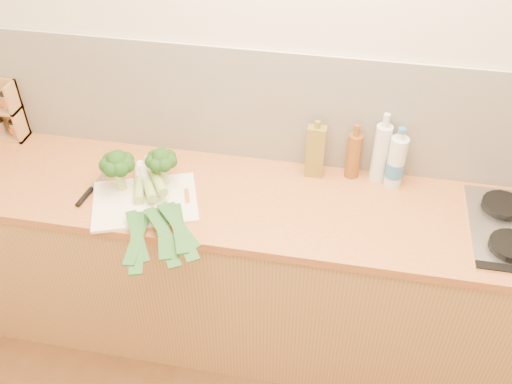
% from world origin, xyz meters
% --- Properties ---
extents(room_shell, '(3.50, 3.50, 3.50)m').
position_xyz_m(room_shell, '(0.00, 1.49, 1.17)').
color(room_shell, beige).
rests_on(room_shell, ground).
extents(counter, '(3.20, 0.62, 0.90)m').
position_xyz_m(counter, '(0.00, 1.20, 0.45)').
color(counter, tan).
rests_on(counter, ground).
extents(chopping_board, '(0.51, 0.45, 0.01)m').
position_xyz_m(chopping_board, '(-0.60, 1.08, 0.91)').
color(chopping_board, white).
rests_on(chopping_board, counter).
extents(broccoli_left, '(0.15, 0.15, 0.19)m').
position_xyz_m(broccoli_left, '(-0.72, 1.14, 1.04)').
color(broccoli_left, '#A1B167').
rests_on(broccoli_left, chopping_board).
extents(broccoli_right, '(0.14, 0.14, 0.18)m').
position_xyz_m(broccoli_right, '(-0.56, 1.21, 1.04)').
color(broccoli_right, '#A1B167').
rests_on(broccoli_right, chopping_board).
extents(leek_front, '(0.26, 0.65, 0.04)m').
position_xyz_m(leek_front, '(-0.61, 1.05, 0.94)').
color(leek_front, white).
rests_on(leek_front, chopping_board).
extents(leek_mid, '(0.36, 0.56, 0.04)m').
position_xyz_m(leek_mid, '(-0.54, 1.03, 0.95)').
color(leek_mid, white).
rests_on(leek_mid, chopping_board).
extents(leek_back, '(0.40, 0.59, 0.04)m').
position_xyz_m(leek_back, '(-0.51, 1.07, 0.97)').
color(leek_back, white).
rests_on(leek_back, chopping_board).
extents(chefs_knife, '(0.06, 0.30, 0.02)m').
position_xyz_m(chefs_knife, '(-0.86, 1.10, 0.91)').
color(chefs_knife, silver).
rests_on(chefs_knife, counter).
extents(oil_tin, '(0.08, 0.05, 0.28)m').
position_xyz_m(oil_tin, '(0.08, 1.41, 1.03)').
color(oil_tin, olive).
rests_on(oil_tin, counter).
extents(glass_bottle, '(0.07, 0.07, 0.33)m').
position_xyz_m(glass_bottle, '(0.35, 1.43, 1.04)').
color(glass_bottle, silver).
rests_on(glass_bottle, counter).
extents(amber_bottle, '(0.06, 0.06, 0.26)m').
position_xyz_m(amber_bottle, '(0.24, 1.44, 1.01)').
color(amber_bottle, brown).
rests_on(amber_bottle, counter).
extents(water_bottle, '(0.08, 0.08, 0.27)m').
position_xyz_m(water_bottle, '(0.42, 1.41, 1.01)').
color(water_bottle, silver).
rests_on(water_bottle, counter).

